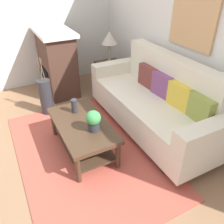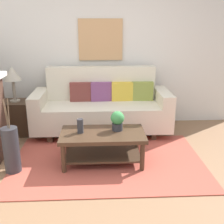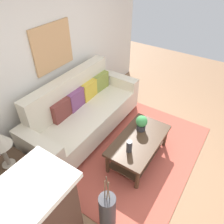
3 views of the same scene
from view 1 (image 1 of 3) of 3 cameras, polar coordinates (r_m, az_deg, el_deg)
ground_plane at (r=3.03m, az=-15.40°, el=-12.53°), size 8.87×8.87×0.00m
wall_back at (r=3.31m, az=20.50°, el=17.73°), size 4.87×0.10×2.70m
wall_left at (r=4.79m, az=-19.07°, el=22.06°), size 0.10×5.08×2.70m
area_rug at (r=3.11m, az=-6.41°, el=-9.79°), size 2.54×1.65×0.01m
couch at (r=3.35m, az=10.32°, el=2.25°), size 2.24×0.84×1.08m
throw_pillow_maroon at (r=3.55m, az=9.00°, el=8.74°), size 0.36×0.13×0.32m
throw_pillow_plum at (r=3.30m, az=12.50°, el=6.48°), size 0.37×0.15×0.32m
throw_pillow_mustard at (r=3.08m, az=16.50°, el=3.84°), size 0.37×0.14×0.32m
throw_pillow_olive at (r=2.87m, az=21.07°, el=0.78°), size 0.37×0.14×0.32m
coffee_table at (r=2.96m, az=-7.33°, el=-4.57°), size 1.10×0.60×0.43m
tabletop_vase at (r=3.08m, az=-9.30°, el=1.51°), size 0.08×0.08×0.19m
potted_plant_tabletop at (r=2.68m, az=-4.64°, el=-2.02°), size 0.18×0.18×0.26m
side_table at (r=4.49m, az=-0.57°, el=8.77°), size 0.44×0.44×0.56m
table_lamp at (r=4.25m, az=-0.63°, el=17.61°), size 0.28×0.28×0.57m
fireplace at (r=4.44m, az=-13.40°, el=11.89°), size 1.02×0.58×1.16m
floor_vase at (r=3.87m, az=-16.02°, el=3.56°), size 0.20×0.20×0.59m
floor_vase_branch_a at (r=3.65m, az=-17.07°, el=9.95°), size 0.01×0.05×0.36m
floor_vase_branch_b at (r=3.68m, az=-16.91°, el=10.16°), size 0.03×0.04×0.36m
floor_vase_branch_c at (r=3.68m, az=-17.44°, el=10.04°), size 0.02×0.05×0.36m
framed_painting at (r=3.27m, az=19.31°, el=20.70°), size 0.75×0.03×0.70m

